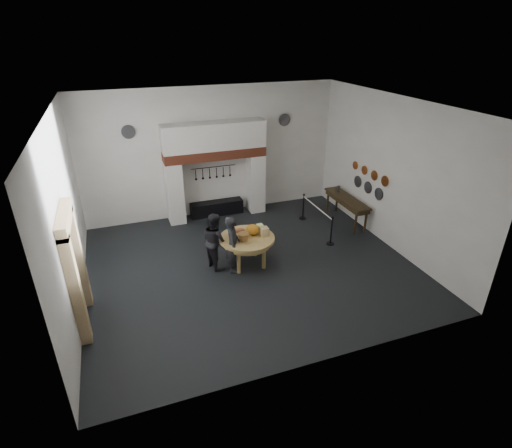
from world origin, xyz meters
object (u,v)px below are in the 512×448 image
object	(u,v)px
side_table	(347,199)
barrier_post_far	(303,207)
visitor_near	(233,244)
barrier_post_near	(331,231)
iron_range	(217,208)
work_table	(247,238)
visitor_far	(215,240)

from	to	relation	value
side_table	barrier_post_far	distance (m)	1.54
visitor_near	barrier_post_near	xyz separation A→B (m)	(3.34, 0.40, -0.39)
iron_range	work_table	bearing A→B (deg)	-90.87
visitor_near	visitor_far	distance (m)	0.57
barrier_post_near	barrier_post_far	world-z (taller)	same
work_table	visitor_near	bearing A→B (deg)	-158.77
visitor_far	barrier_post_far	distance (m)	4.26
visitor_near	visitor_far	bearing A→B (deg)	60.61
visitor_near	barrier_post_near	size ratio (longest dim) A/B	1.86
work_table	side_table	distance (m)	4.42
iron_range	visitor_far	size ratio (longest dim) A/B	1.16
work_table	visitor_far	bearing A→B (deg)	166.23
work_table	barrier_post_near	size ratio (longest dim) A/B	1.75
iron_range	barrier_post_far	size ratio (longest dim) A/B	2.11
work_table	side_table	world-z (taller)	side_table
barrier_post_far	barrier_post_near	bearing A→B (deg)	-90.00
visitor_far	iron_range	bearing A→B (deg)	-29.80
barrier_post_far	iron_range	bearing A→B (deg)	153.33
visitor_near	visitor_far	world-z (taller)	visitor_near
work_table	visitor_near	world-z (taller)	visitor_near
visitor_near	barrier_post_far	xyz separation A→B (m)	(3.34, 2.40, -0.39)
visitor_near	side_table	world-z (taller)	visitor_near
visitor_near	barrier_post_far	bearing A→B (deg)	-38.62
visitor_near	barrier_post_far	size ratio (longest dim) A/B	1.86
visitor_far	barrier_post_near	world-z (taller)	visitor_far
iron_range	barrier_post_far	world-z (taller)	barrier_post_far
work_table	barrier_post_far	xyz separation A→B (m)	(2.86, 2.22, -0.39)
side_table	iron_range	bearing A→B (deg)	152.55
work_table	visitor_far	distance (m)	0.90
visitor_far	side_table	size ratio (longest dim) A/B	0.75
side_table	visitor_near	bearing A→B (deg)	-160.03
iron_range	visitor_far	distance (m)	3.58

